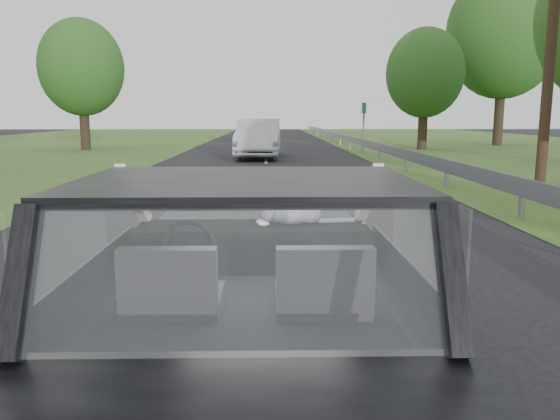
{
  "coord_description": "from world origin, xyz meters",
  "views": [
    {
      "loc": [
        0.12,
        -3.07,
        1.75
      ],
      "look_at": [
        0.19,
        0.53,
        1.12
      ],
      "focal_mm": 35.0,
      "sensor_mm": 36.0,
      "label": 1
    }
  ],
  "objects_px": {
    "subject_car": "(250,292)",
    "highway_sign": "(364,125)",
    "cat": "(292,213)",
    "utility_pole": "(553,19)",
    "other_car": "(259,138)"
  },
  "relations": [
    {
      "from": "subject_car",
      "to": "highway_sign",
      "type": "relative_size",
      "value": 1.62
    },
    {
      "from": "cat",
      "to": "highway_sign",
      "type": "height_order",
      "value": "highway_sign"
    },
    {
      "from": "highway_sign",
      "to": "utility_pole",
      "type": "bearing_deg",
      "value": -62.69
    },
    {
      "from": "cat",
      "to": "other_car",
      "type": "height_order",
      "value": "other_car"
    },
    {
      "from": "utility_pole",
      "to": "other_car",
      "type": "bearing_deg",
      "value": 127.13
    },
    {
      "from": "utility_pole",
      "to": "highway_sign",
      "type": "bearing_deg",
      "value": 94.84
    },
    {
      "from": "other_car",
      "to": "highway_sign",
      "type": "bearing_deg",
      "value": 55.91
    },
    {
      "from": "other_car",
      "to": "utility_pole",
      "type": "bearing_deg",
      "value": -50.84
    },
    {
      "from": "other_car",
      "to": "utility_pole",
      "type": "xyz_separation_m",
      "value": [
        7.24,
        -9.57,
        3.22
      ]
    },
    {
      "from": "subject_car",
      "to": "utility_pole",
      "type": "height_order",
      "value": "utility_pole"
    },
    {
      "from": "other_car",
      "to": "highway_sign",
      "type": "distance_m",
      "value": 9.78
    },
    {
      "from": "subject_car",
      "to": "highway_sign",
      "type": "bearing_deg",
      "value": 78.95
    },
    {
      "from": "subject_car",
      "to": "cat",
      "type": "distance_m",
      "value": 0.8
    },
    {
      "from": "subject_car",
      "to": "cat",
      "type": "height_order",
      "value": "subject_car"
    },
    {
      "from": "cat",
      "to": "utility_pole",
      "type": "distance_m",
      "value": 12.16
    }
  ]
}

